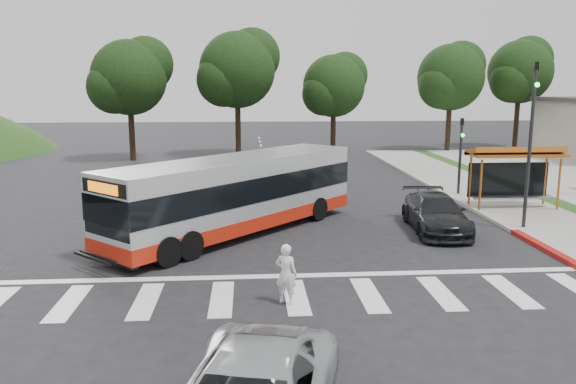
{
  "coord_description": "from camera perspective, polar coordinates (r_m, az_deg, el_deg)",
  "views": [
    {
      "loc": [
        -1.25,
        -19.31,
        5.62
      ],
      "look_at": [
        0.27,
        1.78,
        1.6
      ],
      "focal_mm": 35.0,
      "sensor_mm": 36.0,
      "label": 1
    }
  ],
  "objects": [
    {
      "name": "traffic_signal_ne_short",
      "position": [
        30.01,
        17.14,
        4.28
      ],
      "size": [
        0.18,
        0.37,
        4.0
      ],
      "color": "black",
      "rests_on": "ground"
    },
    {
      "name": "crosswalk_ladder",
      "position": [
        15.43,
        0.82,
        -10.58
      ],
      "size": [
        18.0,
        2.6,
        0.01
      ],
      "primitive_type": "cube",
      "color": "silver",
      "rests_on": "ground"
    },
    {
      "name": "sidewalk_east",
      "position": [
        30.45,
        19.68,
        -0.39
      ],
      "size": [
        4.0,
        40.0,
        0.12
      ],
      "primitive_type": "cube",
      "color": "gray",
      "rests_on": "ground"
    },
    {
      "name": "tree_north_c",
      "position": [
        44.24,
        -15.74,
        11.25
      ],
      "size": [
        6.16,
        5.74,
        9.3
      ],
      "color": "black",
      "rests_on": "ground"
    },
    {
      "name": "curb_east_red",
      "position": [
        20.87,
        25.62,
        -5.73
      ],
      "size": [
        0.32,
        6.0,
        0.15
      ],
      "primitive_type": "cube",
      "color": "maroon",
      "rests_on": "ground"
    },
    {
      "name": "bus_shelter",
      "position": [
        27.42,
        22.01,
        3.13
      ],
      "size": [
        4.2,
        1.6,
        2.86
      ],
      "color": "#A7591B",
      "rests_on": "sidewalk_east"
    },
    {
      "name": "transit_bus",
      "position": [
        21.51,
        -5.18,
        -0.39
      ],
      "size": [
        9.64,
        10.0,
        2.95
      ],
      "primitive_type": null,
      "rotation": [
        0.0,
        0.0,
        -0.76
      ],
      "color": "#B4B6B9",
      "rests_on": "ground"
    },
    {
      "name": "curb_east",
      "position": [
        29.7,
        16.15,
        -0.43
      ],
      "size": [
        0.3,
        40.0,
        0.15
      ],
      "primitive_type": "cube",
      "color": "#9E9991",
      "rests_on": "ground"
    },
    {
      "name": "dark_sedan",
      "position": [
        22.71,
        14.76,
        -2.09
      ],
      "size": [
        2.36,
        5.02,
        1.41
      ],
      "primitive_type": "imported",
      "rotation": [
        0.0,
        0.0,
        -0.08
      ],
      "color": "black",
      "rests_on": "ground"
    },
    {
      "name": "ground",
      "position": [
        20.15,
        -0.41,
        -5.43
      ],
      "size": [
        140.0,
        140.0,
        0.0
      ],
      "primitive_type": "plane",
      "color": "black",
      "rests_on": "ground"
    },
    {
      "name": "traffic_signal_ne_tall",
      "position": [
        23.53,
        23.47,
        5.63
      ],
      "size": [
        0.18,
        0.37,
        6.5
      ],
      "color": "black",
      "rests_on": "ground"
    },
    {
      "name": "tree_ne_a",
      "position": [
        50.45,
        16.28,
        11.23
      ],
      "size": [
        6.16,
        5.74,
        9.3
      ],
      "color": "black",
      "rests_on": "parking_lot"
    },
    {
      "name": "tree_ne_b",
      "position": [
        55.06,
        22.56,
        11.32
      ],
      "size": [
        6.16,
        5.74,
        10.02
      ],
      "color": "black",
      "rests_on": "ground"
    },
    {
      "name": "pedestrian",
      "position": [
        14.72,
        -0.19,
        -8.32
      ],
      "size": [
        0.7,
        0.61,
        1.62
      ],
      "primitive_type": "imported",
      "rotation": [
        0.0,
        0.0,
        2.68
      ],
      "color": "white",
      "rests_on": "ground"
    },
    {
      "name": "tree_north_a",
      "position": [
        45.4,
        -5.09,
        12.37
      ],
      "size": [
        6.6,
        6.15,
        10.17
      ],
      "color": "black",
      "rests_on": "ground"
    },
    {
      "name": "tree_north_b",
      "position": [
        47.93,
        4.74,
        10.78
      ],
      "size": [
        5.72,
        5.33,
        8.43
      ],
      "color": "black",
      "rests_on": "ground"
    }
  ]
}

